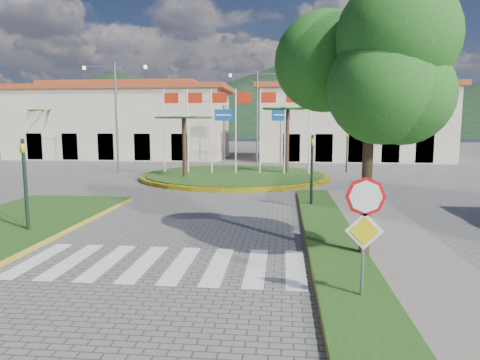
# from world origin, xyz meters

# --- Properties ---
(ground) EXTENTS (160.00, 160.00, 0.00)m
(ground) POSITION_xyz_m (0.00, 0.00, 0.00)
(ground) COLOR slate
(ground) RESTS_ON ground
(sidewalk_right) EXTENTS (4.00, 28.00, 0.15)m
(sidewalk_right) POSITION_xyz_m (6.00, 2.00, 0.07)
(sidewalk_right) COLOR gray
(sidewalk_right) RESTS_ON ground
(verge_right) EXTENTS (1.60, 28.00, 0.18)m
(verge_right) POSITION_xyz_m (4.80, 2.00, 0.09)
(verge_right) COLOR #204313
(verge_right) RESTS_ON ground
(crosswalk) EXTENTS (8.00, 3.00, 0.01)m
(crosswalk) POSITION_xyz_m (0.00, 4.00, 0.01)
(crosswalk) COLOR silver
(crosswalk) RESTS_ON ground
(roundabout_island) EXTENTS (12.70, 12.70, 6.00)m
(roundabout_island) POSITION_xyz_m (0.00, 22.00, 0.18)
(roundabout_island) COLOR yellow
(roundabout_island) RESTS_ON ground
(stop_sign) EXTENTS (0.80, 0.11, 2.65)m
(stop_sign) POSITION_xyz_m (4.90, 1.96, 1.79)
(stop_sign) COLOR slate
(stop_sign) RESTS_ON ground
(deciduous_tree) EXTENTS (3.60, 3.60, 6.80)m
(deciduous_tree) POSITION_xyz_m (5.50, 5.00, 5.18)
(deciduous_tree) COLOR black
(deciduous_tree) RESTS_ON ground
(traffic_light_left) EXTENTS (0.15, 0.18, 3.20)m
(traffic_light_left) POSITION_xyz_m (-5.20, 6.50, 1.94)
(traffic_light_left) COLOR black
(traffic_light_left) RESTS_ON ground
(traffic_light_right) EXTENTS (0.15, 0.18, 3.20)m
(traffic_light_right) POSITION_xyz_m (4.50, 12.00, 1.94)
(traffic_light_right) COLOR black
(traffic_light_right) RESTS_ON ground
(traffic_light_far) EXTENTS (0.18, 0.15, 3.20)m
(traffic_light_far) POSITION_xyz_m (8.00, 26.00, 1.94)
(traffic_light_far) COLOR black
(traffic_light_far) RESTS_ON ground
(direction_sign_west) EXTENTS (1.60, 0.14, 5.20)m
(direction_sign_west) POSITION_xyz_m (-2.00, 30.97, 3.53)
(direction_sign_west) COLOR slate
(direction_sign_west) RESTS_ON ground
(direction_sign_east) EXTENTS (1.60, 0.14, 5.20)m
(direction_sign_east) POSITION_xyz_m (3.00, 30.97, 3.53)
(direction_sign_east) COLOR slate
(direction_sign_east) RESTS_ON ground
(street_lamp_centre) EXTENTS (4.80, 0.16, 8.00)m
(street_lamp_centre) POSITION_xyz_m (1.00, 30.00, 4.50)
(street_lamp_centre) COLOR slate
(street_lamp_centre) RESTS_ON ground
(street_lamp_west) EXTENTS (4.80, 0.16, 8.00)m
(street_lamp_west) POSITION_xyz_m (-9.00, 24.00, 4.50)
(street_lamp_west) COLOR slate
(street_lamp_west) RESTS_ON ground
(building_left) EXTENTS (23.32, 9.54, 8.05)m
(building_left) POSITION_xyz_m (-14.00, 38.00, 3.90)
(building_left) COLOR beige
(building_left) RESTS_ON ground
(building_right) EXTENTS (19.08, 9.54, 8.05)m
(building_right) POSITION_xyz_m (10.00, 38.00, 3.90)
(building_right) COLOR beige
(building_right) RESTS_ON ground
(hill_far_west) EXTENTS (140.00, 140.00, 22.00)m
(hill_far_west) POSITION_xyz_m (-55.00, 140.00, 11.00)
(hill_far_west) COLOR black
(hill_far_west) RESTS_ON ground
(hill_far_mid) EXTENTS (180.00, 180.00, 30.00)m
(hill_far_mid) POSITION_xyz_m (15.00, 160.00, 15.00)
(hill_far_mid) COLOR black
(hill_far_mid) RESTS_ON ground
(hill_near_back) EXTENTS (110.00, 110.00, 16.00)m
(hill_near_back) POSITION_xyz_m (-10.00, 130.00, 8.00)
(hill_near_back) COLOR black
(hill_near_back) RESTS_ON ground
(white_van) EXTENTS (4.22, 2.42, 1.11)m
(white_van) POSITION_xyz_m (-12.52, 34.91, 0.55)
(white_van) COLOR silver
(white_van) RESTS_ON ground
(car_dark_a) EXTENTS (4.09, 2.49, 1.30)m
(car_dark_a) POSITION_xyz_m (-7.23, 35.12, 0.65)
(car_dark_a) COLOR black
(car_dark_a) RESTS_ON ground
(car_dark_b) EXTENTS (3.81, 2.27, 1.19)m
(car_dark_b) POSITION_xyz_m (5.86, 36.35, 0.59)
(car_dark_b) COLOR black
(car_dark_b) RESTS_ON ground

